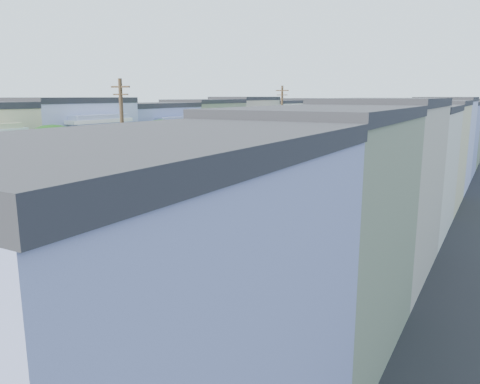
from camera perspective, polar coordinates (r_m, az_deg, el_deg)
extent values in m
plane|color=black|center=(28.76, -7.04, -6.70)|extent=(160.00, 160.00, 0.00)
cube|color=black|center=(41.32, 5.41, -0.98)|extent=(12.00, 70.00, 0.02)
cube|color=gray|center=(44.06, -1.78, -0.06)|extent=(0.30, 70.00, 0.15)
cube|color=gray|center=(39.30, 13.48, -1.82)|extent=(0.30, 70.00, 0.15)
cube|color=gray|center=(44.73, -3.20, 0.11)|extent=(2.60, 70.00, 0.15)
cube|color=gray|center=(38.97, 15.32, -2.03)|extent=(2.60, 70.00, 0.15)
cube|color=gold|center=(41.32, 5.41, -1.00)|extent=(0.12, 70.00, 0.01)
cube|color=beige|center=(46.88, -7.12, 0.48)|extent=(5.00, 70.00, 8.50)
cube|color=beige|center=(38.29, 20.82, -2.74)|extent=(5.00, 70.00, 8.50)
cylinder|color=black|center=(30.15, -21.63, -3.21)|extent=(0.44, 0.44, 3.41)
sphere|color=#11370D|center=(29.29, -21.75, 3.06)|extent=(4.70, 4.70, 4.70)
cylinder|color=black|center=(36.86, -9.81, -0.05)|extent=(0.44, 0.44, 3.29)
sphere|color=#11370D|center=(36.16, -9.62, 5.01)|extent=(4.70, 4.70, 4.70)
cylinder|color=black|center=(46.57, -0.43, 2.94)|extent=(0.44, 0.44, 3.91)
sphere|color=#11370D|center=(46.02, -0.11, 7.35)|extent=(4.70, 4.70, 4.70)
cylinder|color=black|center=(58.38, 6.09, 4.16)|extent=(0.44, 0.44, 2.92)
sphere|color=#11370D|center=(57.94, 6.44, 7.18)|extent=(4.70, 4.70, 4.70)
cylinder|color=black|center=(53.91, 18.79, 2.96)|extent=(0.44, 0.44, 2.89)
sphere|color=#11370D|center=(53.57, 19.28, 5.50)|extent=(2.81, 2.81, 2.81)
cylinder|color=#42301E|center=(33.16, -13.99, 4.36)|extent=(0.26, 0.26, 10.00)
cube|color=#42301E|center=(32.92, -14.39, 12.32)|extent=(1.60, 0.12, 0.12)
cylinder|color=#42301E|center=(54.91, 5.08, 7.42)|extent=(0.26, 0.26, 10.00)
cube|color=#42301E|center=(54.77, 5.17, 12.22)|extent=(1.60, 0.12, 0.12)
cube|color=silver|center=(37.69, 6.57, 0.31)|extent=(2.13, 3.81, 2.08)
cube|color=silver|center=(40.25, 8.13, 0.88)|extent=(2.13, 1.77, 1.92)
cube|color=black|center=(38.65, 7.00, -1.15)|extent=(1.96, 5.47, 0.21)
cube|color=#2D0A51|center=(36.05, 4.94, 0.23)|extent=(0.80, 0.04, 0.39)
cube|color=#198C1E|center=(35.77, 5.97, 0.12)|extent=(0.62, 0.04, 0.39)
cylinder|color=black|center=(37.40, 4.55, -1.70)|extent=(0.25, 0.80, 0.80)
cylinder|color=black|center=(36.66, 7.26, -2.03)|extent=(0.25, 0.80, 0.80)
cylinder|color=black|center=(40.59, 6.69, -0.68)|extent=(0.25, 0.80, 0.80)
cylinder|color=black|center=(39.91, 9.22, -0.96)|extent=(0.25, 0.80, 0.80)
imported|color=black|center=(47.82, 11.78, 1.38)|extent=(2.07, 4.64, 1.37)
imported|color=silver|center=(31.02, -15.35, -4.26)|extent=(2.95, 5.49, 1.47)
imported|color=#4D0D0C|center=(41.36, -2.12, 0.13)|extent=(2.14, 4.78, 1.51)
imported|color=slate|center=(18.63, -13.04, -15.20)|extent=(2.17, 4.72, 1.39)
imported|color=silver|center=(25.44, 0.90, -7.52)|extent=(1.51, 3.99, 1.32)
imported|color=black|center=(42.41, 13.22, 0.03)|extent=(2.28, 4.75, 1.39)
imported|color=black|center=(50.37, 15.93, 1.65)|extent=(1.71, 4.07, 1.30)
cylinder|color=black|center=(18.00, -14.27, -17.58)|extent=(0.12, 0.66, 0.66)
cylinder|color=black|center=(17.15, -17.77, -19.38)|extent=(0.12, 0.66, 0.66)
cube|color=black|center=(17.48, -16.00, -17.94)|extent=(0.23, 1.13, 0.18)
cube|color=#B2B2B2|center=(17.53, -15.42, -17.04)|extent=(0.29, 0.45, 0.23)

